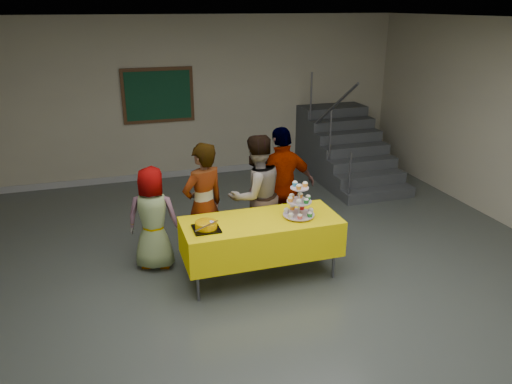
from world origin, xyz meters
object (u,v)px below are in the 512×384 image
bake_table (261,236)px  schoolchild_c (256,195)px  schoolchild_d (282,188)px  cupcake_stand (299,204)px  schoolchild_b (204,206)px  bear_cake (206,225)px  staircase (343,151)px  noticeboard (158,95)px  schoolchild_a (153,219)px

bake_table → schoolchild_c: (0.15, 0.68, 0.26)m
schoolchild_d → cupcake_stand: bearing=75.4°
schoolchild_b → schoolchild_c: bearing=167.5°
bear_cake → staircase: size_ratio=0.15×
bear_cake → bake_table: bearing=6.1°
bake_table → staircase: size_ratio=0.78×
bear_cake → schoolchild_c: 1.11m
cupcake_stand → schoolchild_c: bearing=113.1°
bear_cake → noticeboard: (0.03, 4.19, 0.77)m
staircase → schoolchild_b: bearing=-140.3°
noticeboard → bake_table: bearing=-81.1°
schoolchild_a → noticeboard: size_ratio=1.03×
schoolchild_c → staircase: size_ratio=0.68×
bear_cake → noticeboard: size_ratio=0.28×
bear_cake → cupcake_stand: bearing=1.1°
bake_table → schoolchild_b: bearing=138.1°
schoolchild_a → staircase: 4.74m
schoolchild_b → staircase: (3.33, 2.76, -0.33)m
schoolchild_a → noticeboard: (0.56, 3.46, 0.93)m
schoolchild_a → schoolchild_c: schoolchild_c is taller
cupcake_stand → staircase: size_ratio=0.19×
schoolchild_a → schoolchild_b: bearing=-174.5°
staircase → noticeboard: size_ratio=1.85×
cupcake_stand → bear_cake: bearing=-178.9°
bake_table → schoolchild_d: size_ratio=1.12×
schoolchild_c → schoolchild_a: bearing=-14.2°
cupcake_stand → schoolchild_b: schoolchild_b is taller
bake_table → schoolchild_b: 0.82m
bear_cake → staircase: 4.81m
schoolchild_d → noticeboard: size_ratio=1.29×
schoolchild_a → staircase: staircase is taller
bake_table → noticeboard: size_ratio=1.45×
staircase → bear_cake: bearing=-135.6°
schoolchild_a → schoolchild_b: schoolchild_b is taller
schoolchild_c → schoolchild_d: 0.42m
bake_table → schoolchild_a: bearing=151.1°
cupcake_stand → schoolchild_c: 0.80m
bear_cake → schoolchild_a: size_ratio=0.27×
bake_table → schoolchild_d: 1.00m
bear_cake → schoolchild_d: bearing=34.9°
staircase → noticeboard: (-3.39, 0.84, 1.11)m
bear_cake → schoolchild_c: size_ratio=0.22×
cupcake_stand → schoolchild_d: bearing=83.4°
bake_table → schoolchild_c: schoolchild_c is taller
schoolchild_b → staircase: staircase is taller
cupcake_stand → schoolchild_c: size_ratio=0.27×
schoolchild_a → schoolchild_b: (0.62, -0.14, 0.15)m
cupcake_stand → schoolchild_a: size_ratio=0.33×
cupcake_stand → schoolchild_b: size_ratio=0.27×
schoolchild_a → staircase: (3.95, 2.62, -0.18)m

